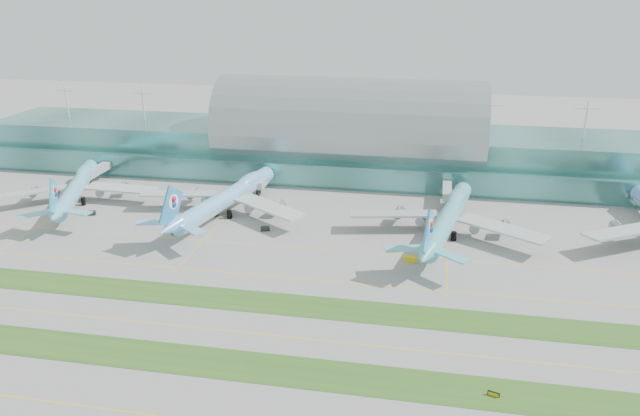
% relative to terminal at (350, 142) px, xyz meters
% --- Properties ---
extents(ground, '(700.00, 700.00, 0.00)m').
position_rel_terminal_xyz_m(ground, '(-0.01, -128.79, -14.23)').
color(ground, gray).
rests_on(ground, ground).
extents(terminal, '(340.00, 69.10, 36.00)m').
position_rel_terminal_xyz_m(terminal, '(0.00, 0.00, 0.00)').
color(terminal, '#3D7A75').
rests_on(terminal, ground).
extents(grass_strip_near, '(420.00, 12.00, 0.08)m').
position_rel_terminal_xyz_m(grass_strip_near, '(-0.01, -156.79, -14.19)').
color(grass_strip_near, '#2D591E').
rests_on(grass_strip_near, ground).
extents(grass_strip_far, '(420.00, 12.00, 0.08)m').
position_rel_terminal_xyz_m(grass_strip_far, '(-0.01, -126.79, -14.19)').
color(grass_strip_far, '#2D591E').
rests_on(grass_strip_far, ground).
extents(taxiline_b, '(420.00, 0.35, 0.01)m').
position_rel_terminal_xyz_m(taxiline_b, '(-0.01, -142.79, -14.22)').
color(taxiline_b, yellow).
rests_on(taxiline_b, ground).
extents(taxiline_c, '(420.00, 0.35, 0.01)m').
position_rel_terminal_xyz_m(taxiline_c, '(-0.01, -110.79, -14.22)').
color(taxiline_c, yellow).
rests_on(taxiline_c, ground).
extents(taxiline_d, '(420.00, 0.35, 0.01)m').
position_rel_terminal_xyz_m(taxiline_d, '(-0.01, -88.79, -14.22)').
color(taxiline_d, yellow).
rests_on(taxiline_d, ground).
extents(airliner_a, '(61.54, 71.60, 20.37)m').
position_rel_terminal_xyz_m(airliner_a, '(-101.26, -60.63, -7.94)').
color(airliner_a, '#65C0DF').
rests_on(airliner_a, ground).
extents(airliner_b, '(68.36, 78.69, 21.84)m').
position_rel_terminal_xyz_m(airliner_b, '(-37.83, -61.77, -7.49)').
color(airliner_b, '#70BDF7').
rests_on(airliner_b, ground).
extents(airliner_c, '(68.08, 78.20, 21.64)m').
position_rel_terminal_xyz_m(airliner_c, '(44.09, -67.78, -7.55)').
color(airliner_c, '#5BBAC9').
rests_on(airliner_c, ground).
extents(gse_b, '(4.36, 3.09, 1.55)m').
position_rel_terminal_xyz_m(gse_b, '(-88.60, -73.57, -13.45)').
color(gse_b, black).
rests_on(gse_b, ground).
extents(gse_c, '(3.41, 1.51, 1.23)m').
position_rel_terminal_xyz_m(gse_c, '(-48.86, -85.39, -13.61)').
color(gse_c, black).
rests_on(gse_c, ground).
extents(gse_d, '(3.59, 2.77, 1.48)m').
position_rel_terminal_xyz_m(gse_d, '(-19.45, -76.22, -13.49)').
color(gse_d, black).
rests_on(gse_d, ground).
extents(gse_e, '(4.44, 2.87, 1.71)m').
position_rel_terminal_xyz_m(gse_e, '(32.61, -92.59, -13.37)').
color(gse_e, yellow).
rests_on(gse_e, ground).
extents(gse_f, '(3.37, 1.91, 1.45)m').
position_rel_terminal_xyz_m(gse_f, '(39.89, -77.20, -13.50)').
color(gse_f, black).
rests_on(gse_f, ground).
extents(taxiway_sign_east, '(2.56, 1.08, 1.11)m').
position_rel_terminal_xyz_m(taxiway_sign_east, '(53.64, -157.53, -13.68)').
color(taxiway_sign_east, black).
rests_on(taxiway_sign_east, ground).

